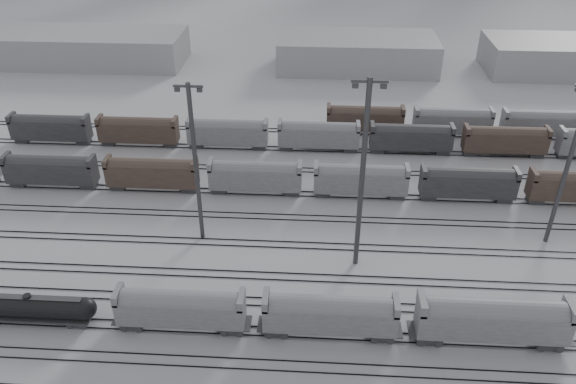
# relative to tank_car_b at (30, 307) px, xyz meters

# --- Properties ---
(ground) EXTENTS (900.00, 900.00, 0.00)m
(ground) POSITION_rel_tank_car_b_xyz_m (32.23, -1.00, -2.28)
(ground) COLOR #BABABF
(ground) RESTS_ON ground
(tracks) EXTENTS (220.00, 71.50, 0.16)m
(tracks) POSITION_rel_tank_car_b_xyz_m (32.23, 16.50, -2.20)
(tracks) COLOR black
(tracks) RESTS_ON ground
(tank_car_b) EXTENTS (15.94, 2.66, 3.94)m
(tank_car_b) POSITION_rel_tank_car_b_xyz_m (0.00, 0.00, 0.00)
(tank_car_b) COLOR #262628
(tank_car_b) RESTS_ON ground
(hopper_car_a) EXTENTS (14.94, 2.97, 5.34)m
(hopper_car_a) POSITION_rel_tank_car_b_xyz_m (18.04, 0.00, 1.02)
(hopper_car_a) COLOR #262628
(hopper_car_a) RESTS_ON ground
(hopper_car_b) EXTENTS (15.32, 3.04, 5.48)m
(hopper_car_b) POSITION_rel_tank_car_b_xyz_m (35.26, 0.00, 1.11)
(hopper_car_b) COLOR #262628
(hopper_car_b) RESTS_ON ground
(hopper_car_c) EXTENTS (16.84, 3.35, 6.02)m
(hopper_car_c) POSITION_rel_tank_car_b_xyz_m (53.38, 0.00, 1.44)
(hopper_car_c) COLOR #262628
(hopper_car_c) RESTS_ON ground
(light_mast_b) EXTENTS (3.78, 0.60, 23.61)m
(light_mast_b) POSITION_rel_tank_car_b_xyz_m (16.84, 18.25, 10.25)
(light_mast_b) COLOR #3B3B3E
(light_mast_b) RESTS_ON ground
(light_mast_c) EXTENTS (4.25, 0.68, 26.55)m
(light_mast_c) POSITION_rel_tank_car_b_xyz_m (38.87, 13.59, 11.81)
(light_mast_c) COLOR #3B3B3E
(light_mast_c) RESTS_ON ground
(light_mast_d) EXTENTS (3.85, 0.62, 24.04)m
(light_mast_d) POSITION_rel_tank_car_b_xyz_m (66.52, 20.32, 10.47)
(light_mast_d) COLOR #3B3B3E
(light_mast_d) RESTS_ON ground
(bg_string_near) EXTENTS (151.00, 3.00, 5.60)m
(bg_string_near) POSITION_rel_tank_car_b_xyz_m (40.23, 31.00, 0.52)
(bg_string_near) COLOR gray
(bg_string_near) RESTS_ON ground
(bg_string_mid) EXTENTS (151.00, 3.00, 5.60)m
(bg_string_mid) POSITION_rel_tank_car_b_xyz_m (50.23, 47.00, 0.52)
(bg_string_mid) COLOR #262628
(bg_string_mid) RESTS_ON ground
(bg_string_far) EXTENTS (66.00, 3.00, 5.60)m
(bg_string_far) POSITION_rel_tank_car_b_xyz_m (67.73, 55.00, 0.52)
(bg_string_far) COLOR #4B3B2F
(bg_string_far) RESTS_ON ground
(warehouse_left) EXTENTS (50.00, 18.00, 8.00)m
(warehouse_left) POSITION_rel_tank_car_b_xyz_m (-27.77, 94.00, 1.72)
(warehouse_left) COLOR #9E9EA1
(warehouse_left) RESTS_ON ground
(warehouse_mid) EXTENTS (40.00, 18.00, 8.00)m
(warehouse_mid) POSITION_rel_tank_car_b_xyz_m (42.23, 94.00, 1.72)
(warehouse_mid) COLOR #9E9EA1
(warehouse_mid) RESTS_ON ground
(warehouse_right) EXTENTS (35.00, 18.00, 8.00)m
(warehouse_right) POSITION_rel_tank_car_b_xyz_m (92.23, 94.00, 1.72)
(warehouse_right) COLOR #9E9EA1
(warehouse_right) RESTS_ON ground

